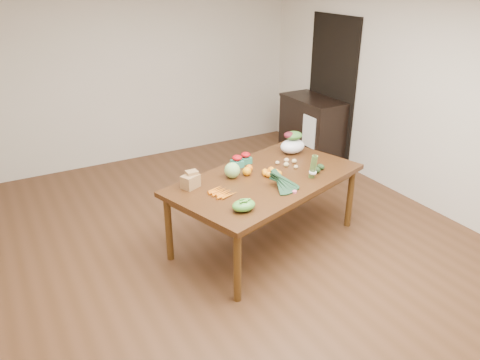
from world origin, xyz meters
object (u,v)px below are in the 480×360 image
asparagus_bundle (313,167)px  dining_table (265,210)px  mandarin_cluster (271,171)px  cabinet (311,129)px  kale_bunch (286,182)px  paper_bag (190,180)px  salad_bag (293,144)px  cabbage (232,170)px

asparagus_bundle → dining_table: bearing=131.5°
dining_table → mandarin_cluster: 0.43m
dining_table → asparagus_bundle: 0.69m
asparagus_bundle → cabinet: bearing=35.4°
dining_table → cabinet: (1.88, 1.69, 0.10)m
cabinet → kale_bunch: cabinet is taller
dining_table → cabinet: cabinet is taller
paper_bag → salad_bag: 1.41m
dining_table → salad_bag: salad_bag is taller
dining_table → paper_bag: bearing=151.2°
kale_bunch → dining_table: bearing=75.9°
paper_bag → kale_bunch: 0.92m
salad_bag → cabbage: bearing=-163.9°
dining_table → paper_bag: (-0.76, 0.16, 0.45)m
asparagus_bundle → paper_bag: bearing=143.8°
cabinet → cabbage: cabinet is taller
mandarin_cluster → cabinet: bearing=42.9°
kale_bunch → paper_bag: bearing=130.8°
asparagus_bundle → mandarin_cluster: bearing=125.7°
mandarin_cluster → asparagus_bundle: size_ratio=0.72×
dining_table → mandarin_cluster: mandarin_cluster is taller
mandarin_cluster → salad_bag: 0.70m
cabinet → mandarin_cluster: size_ratio=5.67×
dining_table → kale_bunch: size_ratio=4.93×
cabinet → mandarin_cluster: cabinet is taller
asparagus_bundle → salad_bag: (0.23, 0.68, -0.01)m
dining_table → cabinet: 2.53m
cabbage → asparagus_bundle: 0.81m
dining_table → cabbage: (-0.30, 0.17, 0.45)m
mandarin_cluster → cabbage: bearing=156.7°
kale_bunch → salad_bag: size_ratio=1.36×
mandarin_cluster → paper_bag: bearing=169.8°
dining_table → asparagus_bundle: asparagus_bundle is taller
cabbage → cabinet: bearing=35.0°
mandarin_cluster → dining_table: bearing=-174.4°
kale_bunch → salad_bag: bearing=34.2°
kale_bunch → cabinet: bearing=30.1°
dining_table → salad_bag: (0.63, 0.43, 0.49)m
paper_bag → cabbage: cabbage is taller
dining_table → paper_bag: size_ratio=8.95×
cabbage → salad_bag: (0.93, 0.27, 0.03)m
cabinet → asparagus_bundle: (-1.48, -1.93, 0.40)m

